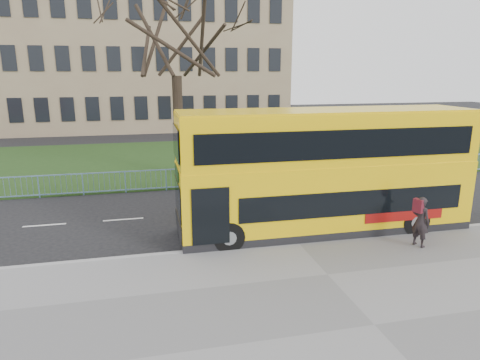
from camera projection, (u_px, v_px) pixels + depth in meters
name	position (u px, v px, depth m)	size (l,w,h in m)	color
ground	(282.00, 229.00, 16.40)	(120.00, 120.00, 0.00)	black
pavement	(374.00, 327.00, 10.01)	(80.00, 10.50, 0.12)	slate
kerb	(297.00, 243.00, 14.92)	(80.00, 0.20, 0.14)	#949396
grass_verge	(218.00, 157.00, 29.89)	(80.00, 15.40, 0.08)	#1C3714
guard_railing	(243.00, 176.00, 22.50)	(40.00, 0.12, 1.10)	#739DCD
bare_tree	(176.00, 56.00, 23.54)	(9.27, 9.27, 13.24)	black
civic_building	(139.00, 61.00, 46.64)	(30.00, 15.00, 14.00)	#8C7359
yellow_bus	(325.00, 169.00, 15.62)	(10.77, 2.66, 4.51)	yellow
pedestrian	(421.00, 222.00, 14.32)	(0.63, 0.41, 1.73)	black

